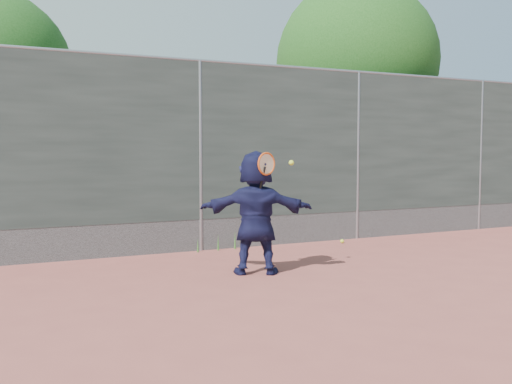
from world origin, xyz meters
name	(u,v)px	position (x,y,z in m)	size (l,w,h in m)	color
ground	(314,303)	(0.00, 0.00, 0.00)	(80.00, 80.00, 0.00)	#9E4C42
player	(256,212)	(0.06, 1.56, 0.79)	(1.47, 0.47, 1.59)	#16183E
ball_ground	(342,241)	(2.45, 3.15, 0.03)	(0.07, 0.07, 0.07)	#CCE132
fence	(200,151)	(0.00, 3.50, 1.58)	(20.00, 0.06, 3.03)	#38423D
swing_action	(269,165)	(0.15, 1.37, 1.41)	(0.58, 0.18, 0.51)	#CF4A13
tree_right	(362,67)	(4.68, 5.75, 3.49)	(3.78, 3.60, 5.39)	#382314
weed_clump	(221,242)	(0.29, 3.38, 0.13)	(0.68, 0.07, 0.30)	#387226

